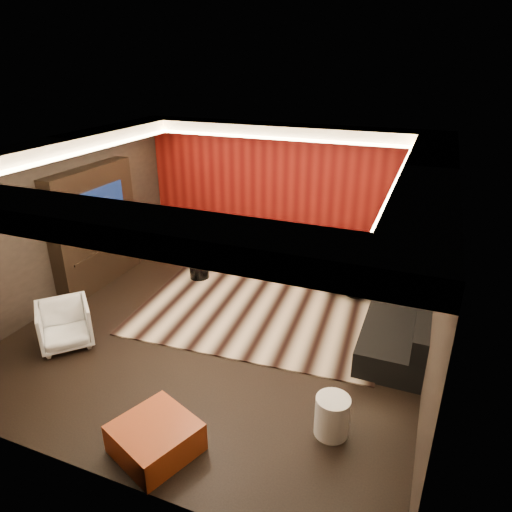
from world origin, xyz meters
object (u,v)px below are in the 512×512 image
at_px(drum_stool, 199,267).
at_px(armchair, 65,325).
at_px(sectional_sofa, 357,282).
at_px(coffee_table, 358,288).
at_px(orange_ottoman, 155,438).
at_px(white_side_table, 332,416).

xyz_separation_m(drum_stool, armchair, (-0.78, -2.69, 0.10)).
bearing_deg(sectional_sofa, coffee_table, 63.60).
height_order(drum_stool, orange_ottoman, drum_stool).
bearing_deg(white_side_table, armchair, 176.13).
height_order(armchair, sectional_sofa, sectional_sofa).
height_order(coffee_table, orange_ottoman, orange_ottoman).
xyz_separation_m(coffee_table, orange_ottoman, (-1.39, -4.40, 0.05)).
bearing_deg(drum_stool, coffee_table, 9.18).
bearing_deg(drum_stool, armchair, -106.18).
relative_size(white_side_table, armchair, 0.67).
xyz_separation_m(drum_stool, orange_ottoman, (1.57, -3.93, -0.06)).
distance_m(coffee_table, sectional_sofa, 0.14).
bearing_deg(drum_stool, sectional_sofa, 8.49).
bearing_deg(sectional_sofa, white_side_table, -84.26).
relative_size(drum_stool, orange_ottoman, 0.55).
height_order(orange_ottoman, armchair, armchair).
height_order(drum_stool, white_side_table, white_side_table).
xyz_separation_m(white_side_table, orange_ottoman, (-1.71, -0.96, -0.07)).
xyz_separation_m(white_side_table, sectional_sofa, (-0.34, 3.41, 0.02)).
bearing_deg(coffee_table, sectional_sofa, -116.40).
bearing_deg(white_side_table, sectional_sofa, 95.74).
relative_size(drum_stool, white_side_table, 0.89).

